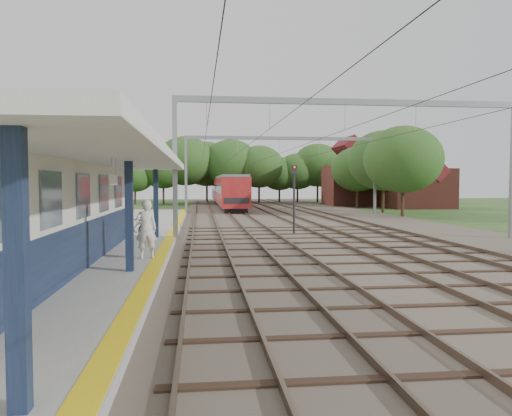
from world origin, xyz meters
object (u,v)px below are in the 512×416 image
person (146,229)px  signal_post (294,193)px  train (226,190)px  bicycle (134,227)px

person → signal_post: size_ratio=0.52×
train → signal_post: (1.85, -34.58, 0.33)m
bicycle → signal_post: bearing=-58.5°
signal_post → bicycle: bearing=-159.8°
person → signal_post: bearing=-139.7°
signal_post → person: bearing=-127.4°
train → bicycle: bearing=-99.6°
person → train: bearing=-111.1°
person → signal_post: signal_post is taller
bicycle → signal_post: signal_post is taller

